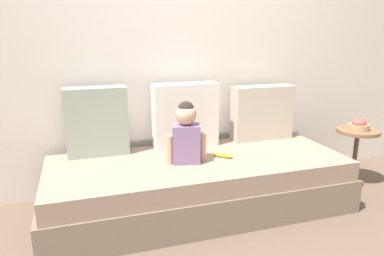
% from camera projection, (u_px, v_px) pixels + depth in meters
% --- Properties ---
extents(ground_plane, '(12.00, 12.00, 0.00)m').
position_uv_depth(ground_plane, '(198.00, 208.00, 2.84)').
color(ground_plane, brown).
extents(back_wall, '(5.51, 0.10, 2.48)m').
position_uv_depth(back_wall, '(177.00, 45.00, 3.05)').
color(back_wall, silver).
rests_on(back_wall, ground).
extents(couch, '(2.31, 0.90, 0.41)m').
position_uv_depth(couch, '(199.00, 184.00, 2.79)').
color(couch, '#826C5B').
rests_on(couch, ground).
extents(throw_pillow_left, '(0.47, 0.16, 0.53)m').
position_uv_depth(throw_pillow_left, '(97.00, 122.00, 2.78)').
color(throw_pillow_left, '#99A393').
rests_on(throw_pillow_left, couch).
extents(throw_pillow_center, '(0.54, 0.16, 0.53)m').
position_uv_depth(throw_pillow_center, '(185.00, 115.00, 2.99)').
color(throw_pillow_center, silver).
rests_on(throw_pillow_center, couch).
extents(throw_pillow_right, '(0.55, 0.16, 0.48)m').
position_uv_depth(throw_pillow_right, '(262.00, 113.00, 3.21)').
color(throw_pillow_right, '#C1B29E').
rests_on(throw_pillow_right, couch).
extents(toddler, '(0.31, 0.19, 0.46)m').
position_uv_depth(toddler, '(186.00, 133.00, 2.62)').
color(toddler, gray).
rests_on(toddler, couch).
extents(banana, '(0.15, 0.15, 0.04)m').
position_uv_depth(banana, '(223.00, 155.00, 2.77)').
color(banana, yellow).
rests_on(banana, couch).
extents(side_table, '(0.37, 0.37, 0.51)m').
position_uv_depth(side_table, '(357.00, 142.00, 3.22)').
color(side_table, brown).
rests_on(side_table, ground).
extents(fruit_bowl, '(0.18, 0.18, 0.10)m').
position_uv_depth(fruit_bowl, '(359.00, 125.00, 3.18)').
color(fruit_bowl, tan).
rests_on(fruit_bowl, side_table).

